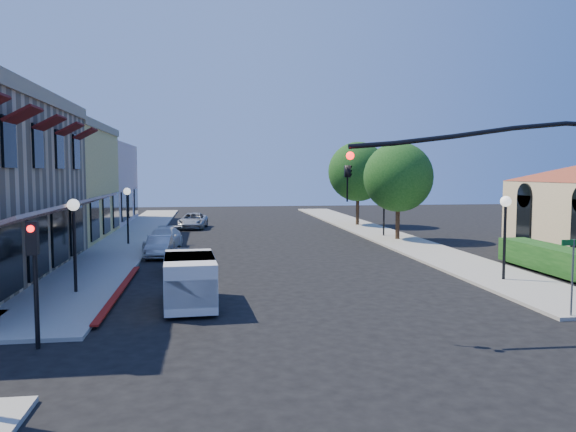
{
  "coord_description": "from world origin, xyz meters",
  "views": [
    {
      "loc": [
        -3.62,
        -13.45,
        4.58
      ],
      "look_at": [
        -0.09,
        11.09,
        2.6
      ],
      "focal_mm": 35.0,
      "sensor_mm": 36.0,
      "label": 1
    }
  ],
  "objects": [
    {
      "name": "signal_mast_arm",
      "position": [
        5.86,
        1.5,
        4.09
      ],
      "size": [
        8.01,
        0.39,
        6.0
      ],
      "color": "black",
      "rests_on": "ground"
    },
    {
      "name": "sidewalk_left",
      "position": [
        -8.75,
        27.0,
        0.06
      ],
      "size": [
        3.5,
        50.0,
        0.12
      ],
      "primitive_type": "cube",
      "color": "#99968B",
      "rests_on": "ground"
    },
    {
      "name": "parked_car_a",
      "position": [
        -4.8,
        12.0,
        0.58
      ],
      "size": [
        1.81,
        3.54,
        1.15
      ],
      "primitive_type": "imported",
      "rotation": [
        0.0,
        0.0,
        0.14
      ],
      "color": "black",
      "rests_on": "ground"
    },
    {
      "name": "parked_car_d",
      "position": [
        -4.8,
        32.0,
        0.62
      ],
      "size": [
        2.49,
        4.63,
        1.23
      ],
      "primitive_type": "imported",
      "rotation": [
        0.0,
        0.0,
        -0.1
      ],
      "color": "#A7A9AD",
      "rests_on": "ground"
    },
    {
      "name": "street_tree_b",
      "position": [
        8.8,
        32.0,
        4.54
      ],
      "size": [
        4.94,
        4.94,
        7.02
      ],
      "color": "#332114",
      "rests_on": "ground"
    },
    {
      "name": "parked_car_b",
      "position": [
        -6.2,
        16.95,
        0.57
      ],
      "size": [
        1.32,
        3.49,
        1.14
      ],
      "primitive_type": "imported",
      "rotation": [
        0.0,
        0.0,
        -0.03
      ],
      "color": "#A4A7A9",
      "rests_on": "ground"
    },
    {
      "name": "pink_stucco_building",
      "position": [
        -15.5,
        38.0,
        3.5
      ],
      "size": [
        10.0,
        12.0,
        7.0
      ],
      "primitive_type": "cube",
      "color": "beige",
      "rests_on": "ground"
    },
    {
      "name": "white_van",
      "position": [
        -4.24,
        5.56,
        0.98
      ],
      "size": [
        1.86,
        3.91,
        1.7
      ],
      "color": "silver",
      "rests_on": "ground"
    },
    {
      "name": "curb_red_strip",
      "position": [
        -6.9,
        8.0,
        0.0
      ],
      "size": [
        0.25,
        10.0,
        0.06
      ],
      "primitive_type": "cube",
      "color": "maroon",
      "rests_on": "ground"
    },
    {
      "name": "sidewalk_right",
      "position": [
        8.75,
        27.0,
        0.06
      ],
      "size": [
        3.5,
        50.0,
        0.12
      ],
      "primitive_type": "cube",
      "color": "#99968B",
      "rests_on": "ground"
    },
    {
      "name": "lamppost_right_far",
      "position": [
        8.5,
        24.0,
        2.74
      ],
      "size": [
        0.44,
        0.44,
        3.57
      ],
      "color": "black",
      "rests_on": "ground"
    },
    {
      "name": "street_name_sign",
      "position": [
        7.5,
        2.2,
        1.7
      ],
      "size": [
        0.8,
        0.06,
        2.5
      ],
      "color": "#595B5E",
      "rests_on": "ground"
    },
    {
      "name": "lamppost_right_near",
      "position": [
        8.5,
        8.0,
        2.74
      ],
      "size": [
        0.44,
        0.44,
        3.57
      ],
      "color": "black",
      "rests_on": "ground"
    },
    {
      "name": "lamppost_left_near",
      "position": [
        -8.5,
        8.0,
        2.74
      ],
      "size": [
        0.44,
        0.44,
        3.57
      ],
      "color": "black",
      "rests_on": "ground"
    },
    {
      "name": "hedge",
      "position": [
        11.7,
        9.0,
        0.0
      ],
      "size": [
        1.4,
        8.0,
        1.1
      ],
      "primitive_type": "cube",
      "color": "#113E11",
      "rests_on": "ground"
    },
    {
      "name": "ground",
      "position": [
        0.0,
        0.0,
        0.0
      ],
      "size": [
        120.0,
        120.0,
        0.0
      ],
      "primitive_type": "plane",
      "color": "black",
      "rests_on": "ground"
    },
    {
      "name": "lamppost_left_far",
      "position": [
        -8.5,
        22.0,
        2.74
      ],
      "size": [
        0.44,
        0.44,
        3.57
      ],
      "color": "black",
      "rests_on": "ground"
    },
    {
      "name": "secondary_signal",
      "position": [
        -8.0,
        1.41,
        2.32
      ],
      "size": [
        0.28,
        0.42,
        3.32
      ],
      "color": "black",
      "rests_on": "ground"
    },
    {
      "name": "parked_car_c",
      "position": [
        -6.2,
        20.0,
        0.62
      ],
      "size": [
        2.27,
        4.46,
        1.24
      ],
      "primitive_type": "imported",
      "rotation": [
        0.0,
        0.0,
        -0.13
      ],
      "color": "silver",
      "rests_on": "ground"
    },
    {
      "name": "street_tree_a",
      "position": [
        8.8,
        22.0,
        4.19
      ],
      "size": [
        4.56,
        4.56,
        6.48
      ],
      "color": "#332114",
      "rests_on": "ground"
    },
    {
      "name": "yellow_stucco_building",
      "position": [
        -15.5,
        26.0,
        3.8
      ],
      "size": [
        10.0,
        12.0,
        7.6
      ],
      "primitive_type": "cube",
      "color": "tan",
      "rests_on": "ground"
    }
  ]
}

